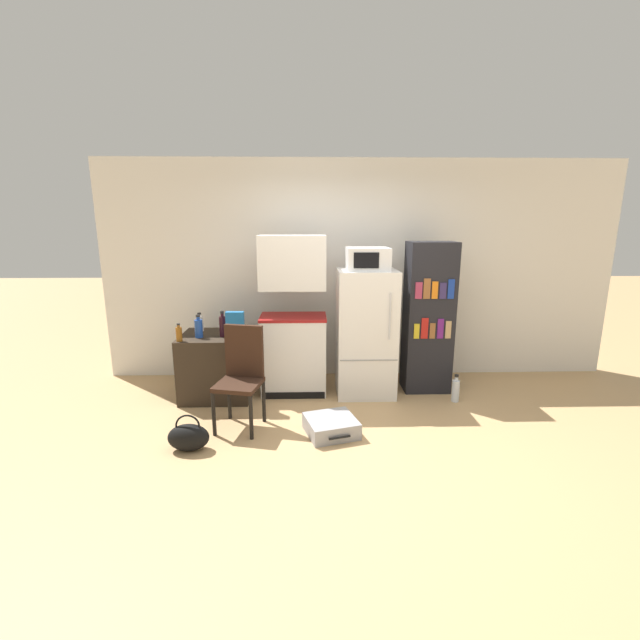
{
  "coord_description": "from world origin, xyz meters",
  "views": [
    {
      "loc": [
        -0.45,
        -3.37,
        1.95
      ],
      "look_at": [
        -0.34,
        0.85,
        0.98
      ],
      "focal_mm": 24.0,
      "sensor_mm": 36.0,
      "label": 1
    }
  ],
  "objects_px": {
    "bottle_blue_soda": "(199,328)",
    "bottle_amber_beer": "(179,334)",
    "handbag": "(188,437)",
    "suitcase_large_flat": "(331,426)",
    "kitchen_hutch": "(293,323)",
    "bottle_milk_white": "(200,323)",
    "microwave": "(368,259)",
    "chair": "(242,369)",
    "cereal_box": "(235,326)",
    "bottle_wine_dark": "(223,326)",
    "water_bottle_front": "(456,390)",
    "side_table": "(217,365)",
    "refrigerator": "(366,333)",
    "bookshelf": "(428,318)"
  },
  "relations": [
    {
      "from": "refrigerator",
      "to": "bottle_blue_soda",
      "type": "relative_size",
      "value": 5.73
    },
    {
      "from": "bottle_blue_soda",
      "to": "bottle_amber_beer",
      "type": "relative_size",
      "value": 1.31
    },
    {
      "from": "microwave",
      "to": "chair",
      "type": "relative_size",
      "value": 0.47
    },
    {
      "from": "bottle_milk_white",
      "to": "handbag",
      "type": "xyz_separation_m",
      "value": [
        0.2,
        -1.38,
        -0.69
      ]
    },
    {
      "from": "kitchen_hutch",
      "to": "microwave",
      "type": "xyz_separation_m",
      "value": [
        0.83,
        -0.06,
        0.73
      ]
    },
    {
      "from": "bottle_milk_white",
      "to": "handbag",
      "type": "bearing_deg",
      "value": -81.79
    },
    {
      "from": "microwave",
      "to": "bottle_amber_beer",
      "type": "bearing_deg",
      "value": -171.48
    },
    {
      "from": "side_table",
      "to": "bottle_amber_beer",
      "type": "distance_m",
      "value": 0.6
    },
    {
      "from": "bottle_amber_beer",
      "to": "bottle_wine_dark",
      "type": "bearing_deg",
      "value": 21.87
    },
    {
      "from": "cereal_box",
      "to": "bottle_wine_dark",
      "type": "bearing_deg",
      "value": 145.23
    },
    {
      "from": "refrigerator",
      "to": "bottle_amber_beer",
      "type": "height_order",
      "value": "refrigerator"
    },
    {
      "from": "side_table",
      "to": "bottle_milk_white",
      "type": "height_order",
      "value": "bottle_milk_white"
    },
    {
      "from": "bookshelf",
      "to": "bottle_amber_beer",
      "type": "xyz_separation_m",
      "value": [
        -2.75,
        -0.4,
        -0.07
      ]
    },
    {
      "from": "bottle_amber_beer",
      "to": "suitcase_large_flat",
      "type": "xyz_separation_m",
      "value": [
        1.57,
        -0.69,
        -0.73
      ]
    },
    {
      "from": "refrigerator",
      "to": "chair",
      "type": "xyz_separation_m",
      "value": [
        -1.3,
        -0.77,
        -0.15
      ]
    },
    {
      "from": "bottle_milk_white",
      "to": "water_bottle_front",
      "type": "height_order",
      "value": "bottle_milk_white"
    },
    {
      "from": "bottle_milk_white",
      "to": "bottle_amber_beer",
      "type": "xyz_separation_m",
      "value": [
        -0.11,
        -0.43,
        -0.01
      ]
    },
    {
      "from": "bottle_wine_dark",
      "to": "water_bottle_front",
      "type": "xyz_separation_m",
      "value": [
        2.57,
        -0.15,
        -0.71
      ]
    },
    {
      "from": "bottle_milk_white",
      "to": "suitcase_large_flat",
      "type": "distance_m",
      "value": 1.98
    },
    {
      "from": "side_table",
      "to": "refrigerator",
      "type": "bearing_deg",
      "value": 1.55
    },
    {
      "from": "side_table",
      "to": "handbag",
      "type": "xyz_separation_m",
      "value": [
        -0.01,
        -1.21,
        -0.24
      ]
    },
    {
      "from": "bookshelf",
      "to": "chair",
      "type": "relative_size",
      "value": 1.76
    },
    {
      "from": "bottle_wine_dark",
      "to": "microwave",
      "type": "bearing_deg",
      "value": 4.7
    },
    {
      "from": "cereal_box",
      "to": "bottle_milk_white",
      "type": "bearing_deg",
      "value": 142.23
    },
    {
      "from": "cereal_box",
      "to": "suitcase_large_flat",
      "type": "distance_m",
      "value": 1.48
    },
    {
      "from": "bottle_wine_dark",
      "to": "handbag",
      "type": "distance_m",
      "value": 1.34
    },
    {
      "from": "suitcase_large_flat",
      "to": "water_bottle_front",
      "type": "bearing_deg",
      "value": 10.24
    },
    {
      "from": "bottle_amber_beer",
      "to": "bookshelf",
      "type": "bearing_deg",
      "value": 8.28
    },
    {
      "from": "side_table",
      "to": "bottle_milk_white",
      "type": "bearing_deg",
      "value": 140.98
    },
    {
      "from": "microwave",
      "to": "handbag",
      "type": "bearing_deg",
      "value": -143.51
    },
    {
      "from": "bottle_milk_white",
      "to": "suitcase_large_flat",
      "type": "bearing_deg",
      "value": -37.44
    },
    {
      "from": "bottle_milk_white",
      "to": "suitcase_large_flat",
      "type": "relative_size",
      "value": 0.39
    },
    {
      "from": "water_bottle_front",
      "to": "side_table",
      "type": "bearing_deg",
      "value": 174.85
    },
    {
      "from": "kitchen_hutch",
      "to": "handbag",
      "type": "relative_size",
      "value": 5.03
    },
    {
      "from": "microwave",
      "to": "bottle_milk_white",
      "type": "distance_m",
      "value": 2.05
    },
    {
      "from": "bottle_blue_soda",
      "to": "handbag",
      "type": "distance_m",
      "value": 1.32
    },
    {
      "from": "handbag",
      "to": "refrigerator",
      "type": "bearing_deg",
      "value": 36.51
    },
    {
      "from": "refrigerator",
      "to": "bottle_milk_white",
      "type": "bearing_deg",
      "value": 176.3
    },
    {
      "from": "side_table",
      "to": "handbag",
      "type": "relative_size",
      "value": 2.12
    },
    {
      "from": "bottle_blue_soda",
      "to": "refrigerator",
      "type": "bearing_deg",
      "value": 4.88
    },
    {
      "from": "kitchen_hutch",
      "to": "microwave",
      "type": "distance_m",
      "value": 1.1
    },
    {
      "from": "kitchen_hutch",
      "to": "bottle_wine_dark",
      "type": "height_order",
      "value": "kitchen_hutch"
    },
    {
      "from": "kitchen_hutch",
      "to": "cereal_box",
      "type": "bearing_deg",
      "value": -154.05
    },
    {
      "from": "bottle_wine_dark",
      "to": "bookshelf",
      "type": "bearing_deg",
      "value": 5.63
    },
    {
      "from": "chair",
      "to": "handbag",
      "type": "height_order",
      "value": "chair"
    },
    {
      "from": "side_table",
      "to": "bookshelf",
      "type": "bearing_deg",
      "value": 3.36
    },
    {
      "from": "bottle_wine_dark",
      "to": "suitcase_large_flat",
      "type": "relative_size",
      "value": 0.52
    },
    {
      "from": "bottle_amber_beer",
      "to": "water_bottle_front",
      "type": "xyz_separation_m",
      "value": [
        2.99,
        0.02,
        -0.67
      ]
    },
    {
      "from": "bottle_milk_white",
      "to": "cereal_box",
      "type": "relative_size",
      "value": 0.71
    },
    {
      "from": "bottle_blue_soda",
      "to": "bottle_milk_white",
      "type": "bearing_deg",
      "value": 101.62
    }
  ]
}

